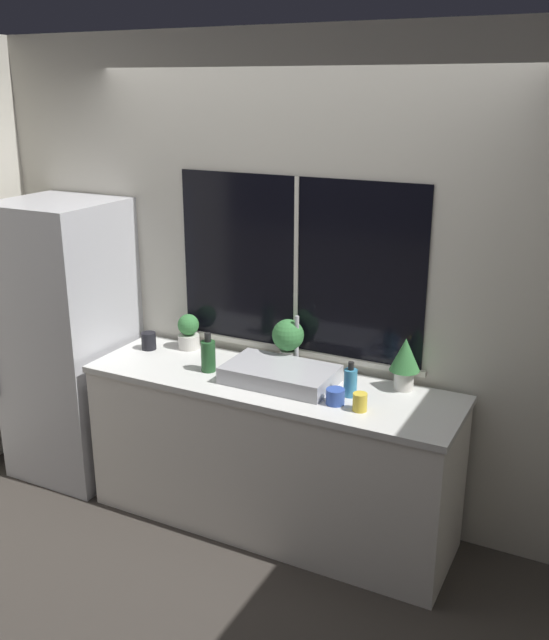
{
  "coord_description": "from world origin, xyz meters",
  "views": [
    {
      "loc": [
        1.63,
        -2.85,
        2.41
      ],
      "look_at": [
        0.03,
        0.29,
        1.24
      ],
      "focal_mm": 40.0,
      "sensor_mm": 36.0,
      "label": 1
    }
  ],
  "objects_px": {
    "potted_plant_right": "(405,360)",
    "mug_black": "(149,341)",
    "potted_plant_center": "(288,338)",
    "bottle_tall": "(208,355)",
    "refrigerator": "(71,340)",
    "potted_plant_left": "(189,331)",
    "sink": "(280,374)",
    "mug_yellow": "(360,402)",
    "mug_blue": "(335,397)",
    "soap_bottle": "(350,382)"
  },
  "relations": [
    {
      "from": "mug_blue",
      "to": "mug_black",
      "type": "height_order",
      "value": "mug_black"
    },
    {
      "from": "bottle_tall",
      "to": "mug_blue",
      "type": "xyz_separation_m",
      "value": [
        0.79,
        -0.08,
        -0.05
      ]
    },
    {
      "from": "potted_plant_right",
      "to": "mug_yellow",
      "type": "bearing_deg",
      "value": -107.78
    },
    {
      "from": "potted_plant_left",
      "to": "potted_plant_right",
      "type": "distance_m",
      "value": 1.34
    },
    {
      "from": "mug_blue",
      "to": "mug_black",
      "type": "relative_size",
      "value": 0.9
    },
    {
      "from": "sink",
      "to": "mug_yellow",
      "type": "height_order",
      "value": "sink"
    },
    {
      "from": "refrigerator",
      "to": "potted_plant_left",
      "type": "distance_m",
      "value": 0.79
    },
    {
      "from": "refrigerator",
      "to": "sink",
      "type": "distance_m",
      "value": 1.48
    },
    {
      "from": "sink",
      "to": "mug_yellow",
      "type": "bearing_deg",
      "value": -15.31
    },
    {
      "from": "potted_plant_right",
      "to": "mug_black",
      "type": "xyz_separation_m",
      "value": [
        -1.55,
        -0.12,
        -0.11
      ]
    },
    {
      "from": "refrigerator",
      "to": "mug_blue",
      "type": "bearing_deg",
      "value": -4.37
    },
    {
      "from": "refrigerator",
      "to": "mug_black",
      "type": "height_order",
      "value": "refrigerator"
    },
    {
      "from": "mug_black",
      "to": "soap_bottle",
      "type": "bearing_deg",
      "value": -3.69
    },
    {
      "from": "potted_plant_left",
      "to": "mug_black",
      "type": "xyz_separation_m",
      "value": [
        -0.21,
        -0.12,
        -0.05
      ]
    },
    {
      "from": "mug_blue",
      "to": "mug_yellow",
      "type": "distance_m",
      "value": 0.14
    },
    {
      "from": "mug_black",
      "to": "bottle_tall",
      "type": "bearing_deg",
      "value": -14.45
    },
    {
      "from": "sink",
      "to": "potted_plant_center",
      "type": "relative_size",
      "value": 2.09
    },
    {
      "from": "potted_plant_center",
      "to": "bottle_tall",
      "type": "relative_size",
      "value": 1.26
    },
    {
      "from": "potted_plant_center",
      "to": "sink",
      "type": "bearing_deg",
      "value": -74.58
    },
    {
      "from": "potted_plant_center",
      "to": "bottle_tall",
      "type": "bearing_deg",
      "value": -145.41
    },
    {
      "from": "soap_bottle",
      "to": "bottle_tall",
      "type": "distance_m",
      "value": 0.83
    },
    {
      "from": "sink",
      "to": "potted_plant_left",
      "type": "xyz_separation_m",
      "value": [
        -0.72,
        0.21,
        0.06
      ]
    },
    {
      "from": "mug_blue",
      "to": "mug_yellow",
      "type": "bearing_deg",
      "value": -6.76
    },
    {
      "from": "potted_plant_center",
      "to": "bottle_tall",
      "type": "height_order",
      "value": "potted_plant_center"
    },
    {
      "from": "potted_plant_right",
      "to": "mug_blue",
      "type": "bearing_deg",
      "value": -126.68
    },
    {
      "from": "sink",
      "to": "potted_plant_center",
      "type": "bearing_deg",
      "value": 105.42
    },
    {
      "from": "refrigerator",
      "to": "soap_bottle",
      "type": "xyz_separation_m",
      "value": [
        1.88,
        -0.02,
        0.09
      ]
    },
    {
      "from": "potted_plant_left",
      "to": "mug_blue",
      "type": "xyz_separation_m",
      "value": [
        1.09,
        -0.33,
        -0.07
      ]
    },
    {
      "from": "refrigerator",
      "to": "mug_black",
      "type": "relative_size",
      "value": 16.9
    },
    {
      "from": "potted_plant_left",
      "to": "refrigerator",
      "type": "bearing_deg",
      "value": -165.8
    },
    {
      "from": "bottle_tall",
      "to": "mug_blue",
      "type": "distance_m",
      "value": 0.8
    },
    {
      "from": "potted_plant_center",
      "to": "mug_black",
      "type": "distance_m",
      "value": 0.89
    },
    {
      "from": "bottle_tall",
      "to": "mug_yellow",
      "type": "relative_size",
      "value": 2.46
    },
    {
      "from": "potted_plant_left",
      "to": "mug_blue",
      "type": "distance_m",
      "value": 1.14
    },
    {
      "from": "mug_blue",
      "to": "bottle_tall",
      "type": "bearing_deg",
      "value": 174.28
    },
    {
      "from": "sink",
      "to": "soap_bottle",
      "type": "height_order",
      "value": "sink"
    },
    {
      "from": "potted_plant_left",
      "to": "mug_blue",
      "type": "height_order",
      "value": "potted_plant_left"
    },
    {
      "from": "potted_plant_center",
      "to": "mug_blue",
      "type": "distance_m",
      "value": 0.56
    },
    {
      "from": "refrigerator",
      "to": "potted_plant_left",
      "type": "xyz_separation_m",
      "value": [
        0.76,
        0.19,
        0.12
      ]
    },
    {
      "from": "potted_plant_right",
      "to": "mug_black",
      "type": "bearing_deg",
      "value": -175.43
    },
    {
      "from": "sink",
      "to": "mug_blue",
      "type": "height_order",
      "value": "sink"
    },
    {
      "from": "bottle_tall",
      "to": "mug_black",
      "type": "bearing_deg",
      "value": 165.55
    },
    {
      "from": "mug_black",
      "to": "mug_yellow",
      "type": "height_order",
      "value": "mug_black"
    },
    {
      "from": "potted_plant_right",
      "to": "sink",
      "type": "bearing_deg",
      "value": -161.07
    },
    {
      "from": "potted_plant_left",
      "to": "potted_plant_right",
      "type": "bearing_deg",
      "value": 0.0
    },
    {
      "from": "potted_plant_right",
      "to": "bottle_tall",
      "type": "relative_size",
      "value": 1.26
    },
    {
      "from": "mug_yellow",
      "to": "potted_plant_center",
      "type": "bearing_deg",
      "value": 148.15
    },
    {
      "from": "mug_black",
      "to": "potted_plant_center",
      "type": "bearing_deg",
      "value": 8.07
    },
    {
      "from": "soap_bottle",
      "to": "mug_blue",
      "type": "bearing_deg",
      "value": -104.02
    },
    {
      "from": "potted_plant_center",
      "to": "mug_black",
      "type": "relative_size",
      "value": 2.7
    }
  ]
}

